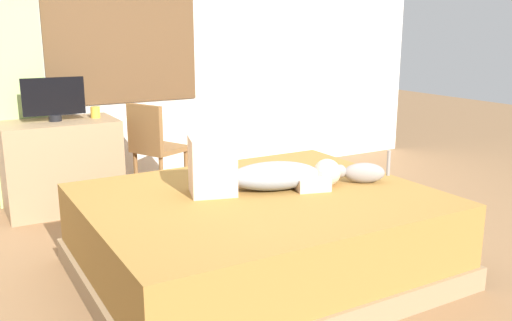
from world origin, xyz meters
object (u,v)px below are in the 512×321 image
(bed, at_px, (258,235))
(person_lying, at_px, (259,172))
(desk, at_px, (62,165))
(chair_by_desk, at_px, (154,145))
(tv_monitor, at_px, (54,99))
(cup, at_px, (95,112))
(cat, at_px, (361,172))

(bed, height_order, person_lying, person_lying)
(desk, xyz_separation_m, chair_by_desk, (0.72, -0.23, 0.14))
(person_lying, xyz_separation_m, tv_monitor, (-0.82, 1.84, 0.29))
(cup, height_order, chair_by_desk, chair_by_desk)
(cat, xyz_separation_m, tv_monitor, (-1.47, 2.02, 0.34))
(bed, height_order, cup, cup)
(person_lying, bearing_deg, cup, 104.99)
(cup, bearing_deg, cat, -60.65)
(person_lying, bearing_deg, bed, -122.74)
(cat, relative_size, desk, 0.35)
(desk, bearing_deg, person_lying, -66.45)
(tv_monitor, xyz_separation_m, chair_by_desk, (0.74, -0.23, -0.41))
(desk, height_order, tv_monitor, tv_monitor)
(cat, distance_m, desk, 2.50)
(tv_monitor, distance_m, chair_by_desk, 0.88)
(bed, bearing_deg, desk, 111.83)
(bed, relative_size, cup, 22.16)
(tv_monitor, xyz_separation_m, cup, (0.32, 0.01, -0.14))
(person_lying, bearing_deg, desk, 113.55)
(person_lying, bearing_deg, chair_by_desk, 92.84)
(bed, xyz_separation_m, cup, (-0.46, 1.92, 0.53))
(cat, bearing_deg, bed, 170.14)
(chair_by_desk, bearing_deg, person_lying, -87.16)
(cup, distance_m, chair_by_desk, 0.55)
(bed, xyz_separation_m, desk, (-0.76, 1.91, 0.12))
(desk, bearing_deg, cat, -54.37)
(cup, bearing_deg, chair_by_desk, -29.53)
(desk, distance_m, tv_monitor, 0.55)
(bed, height_order, tv_monitor, tv_monitor)
(person_lying, distance_m, chair_by_desk, 1.62)
(cat, bearing_deg, chair_by_desk, 112.03)
(bed, height_order, cat, cat)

